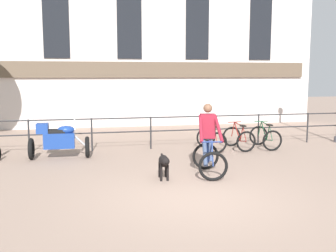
{
  "coord_description": "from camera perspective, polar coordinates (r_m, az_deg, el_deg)",
  "views": [
    {
      "loc": [
        -2.13,
        -7.18,
        2.42
      ],
      "look_at": [
        0.06,
        2.86,
        1.05
      ],
      "focal_mm": 42.0,
      "sensor_mm": 36.0,
      "label": 1
    }
  ],
  "objects": [
    {
      "name": "ground_plane",
      "position": [
        7.87,
        4.08,
        -10.34
      ],
      "size": [
        60.0,
        60.0,
        0.0
      ],
      "primitive_type": "plane",
      "color": "gray"
    },
    {
      "name": "canal_railing",
      "position": [
        12.68,
        -2.52,
        -0.17
      ],
      "size": [
        15.05,
        0.05,
        1.05
      ],
      "color": "#232326",
      "rests_on": "ground_plane"
    },
    {
      "name": "building_facade",
      "position": [
        18.58,
        -5.81,
        17.71
      ],
      "size": [
        18.0,
        0.72,
        11.44
      ],
      "color": "beige",
      "rests_on": "ground_plane"
    },
    {
      "name": "cyclist_with_bike",
      "position": [
        9.56,
        5.89,
        -2.43
      ],
      "size": [
        0.85,
        1.26,
        1.7
      ],
      "rotation": [
        0.0,
        0.0,
        -0.15
      ],
      "color": "black",
      "rests_on": "ground_plane"
    },
    {
      "name": "dog",
      "position": [
        9.02,
        -0.6,
        -5.25
      ],
      "size": [
        0.27,
        0.91,
        0.59
      ],
      "rotation": [
        0.0,
        0.0,
        -0.09
      ],
      "color": "black",
      "rests_on": "ground_plane"
    },
    {
      "name": "parked_motorcycle",
      "position": [
        11.64,
        -15.57,
        -1.87
      ],
      "size": [
        1.69,
        0.66,
        1.35
      ],
      "rotation": [
        0.0,
        0.0,
        1.55
      ],
      "color": "black",
      "rests_on": "ground_plane"
    },
    {
      "name": "parked_bicycle_near_lamp",
      "position": [
        12.55,
        6.3,
        -1.91
      ],
      "size": [
        0.67,
        1.12,
        0.86
      ],
      "rotation": [
        0.0,
        0.0,
        3.15
      ],
      "color": "black",
      "rests_on": "ground_plane"
    },
    {
      "name": "parked_bicycle_mid_left",
      "position": [
        12.87,
        10.22,
        -1.74
      ],
      "size": [
        0.73,
        1.15,
        0.86
      ],
      "rotation": [
        0.0,
        0.0,
        3.2
      ],
      "color": "black",
      "rests_on": "ground_plane"
    },
    {
      "name": "parked_bicycle_mid_right",
      "position": [
        13.25,
        13.93,
        -1.58
      ],
      "size": [
        0.68,
        1.12,
        0.86
      ],
      "rotation": [
        0.0,
        0.0,
        3.12
      ],
      "color": "black",
      "rests_on": "ground_plane"
    }
  ]
}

